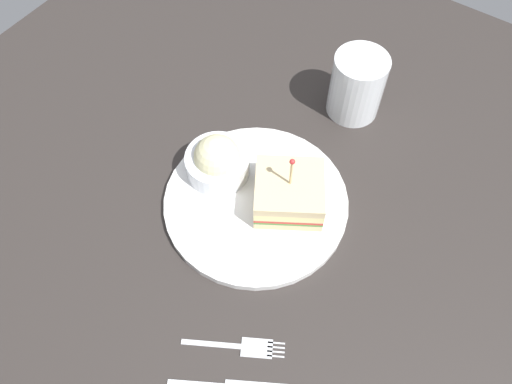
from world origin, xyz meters
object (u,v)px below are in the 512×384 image
plate (256,202)px  fork (245,347)px  coleslaw_bowl (217,161)px  drink_glass (356,88)px  sandwich_half_center (289,193)px

plate → fork: plate is taller
coleslaw_bowl → drink_glass: bearing=-113.9°
fork → plate: bearing=-59.6°
plate → coleslaw_bowl: bearing=-8.1°
sandwich_half_center → drink_glass: bearing=-86.5°
coleslaw_bowl → drink_glass: size_ratio=0.88×
fork → drink_glass: bearing=-79.5°
drink_glass → coleslaw_bowl: bearing=66.1°
coleslaw_bowl → fork: coleslaw_bowl is taller
sandwich_half_center → coleslaw_bowl: (10.59, 1.09, 0.00)cm
plate → fork: (-9.62, 16.44, -0.39)cm
plate → drink_glass: size_ratio=2.49×
fork → sandwich_half_center: bearing=-72.3°
sandwich_half_center → plate: bearing=29.2°
sandwich_half_center → drink_glass: sandwich_half_center is taller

